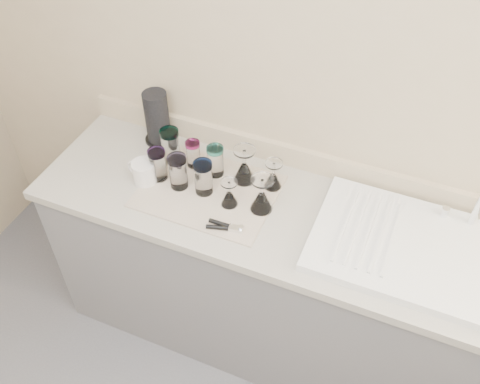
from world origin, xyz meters
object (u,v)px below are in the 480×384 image
at_px(white_mug, 144,172).
at_px(goblet_front_left, 229,196).
at_px(goblet_front_right, 262,199).
at_px(tumbler_blue, 178,172).
at_px(can_opener, 225,227).
at_px(paper_towel_roll, 157,118).
at_px(goblet_back_right, 273,178).
at_px(tumbler_magenta, 158,164).
at_px(sink_unit, 425,252).
at_px(tumbler_purple, 215,161).
at_px(tumbler_teal, 171,146).
at_px(tumbler_cyan, 193,154).
at_px(goblet_back_left, 244,170).
at_px(tumbler_lavender, 203,177).

bearing_deg(white_mug, goblet_front_left, 1.63).
relative_size(goblet_front_right, white_mug, 1.09).
distance_m(tumbler_blue, white_mug, 0.16).
distance_m(goblet_front_left, can_opener, 0.14).
relative_size(tumbler_blue, paper_towel_roll, 0.62).
bearing_deg(goblet_back_right, can_opener, -106.75).
height_order(tumbler_magenta, white_mug, tumbler_magenta).
distance_m(sink_unit, tumbler_purple, 0.90).
distance_m(goblet_front_right, paper_towel_roll, 0.63).
bearing_deg(tumbler_teal, tumbler_purple, -1.09).
distance_m(tumbler_blue, goblet_back_right, 0.39).
bearing_deg(goblet_front_right, goblet_front_left, -168.44).
height_order(tumbler_cyan, goblet_front_left, tumbler_cyan).
bearing_deg(tumbler_cyan, tumbler_blue, -89.26).
height_order(tumbler_purple, tumbler_magenta, tumbler_magenta).
xyz_separation_m(goblet_front_left, white_mug, (-0.38, -0.01, 0.00)).
xyz_separation_m(goblet_front_left, paper_towel_roll, (-0.46, 0.26, 0.07)).
bearing_deg(tumbler_blue, can_opener, -27.58).
bearing_deg(can_opener, goblet_front_right, 59.77).
bearing_deg(goblet_back_right, tumbler_magenta, -163.53).
bearing_deg(goblet_back_left, paper_towel_roll, 167.54).
bearing_deg(goblet_front_left, goblet_front_right, 11.56).
bearing_deg(tumbler_blue, goblet_front_right, 1.69).
bearing_deg(white_mug, tumbler_teal, 73.67).
xyz_separation_m(tumbler_magenta, goblet_back_left, (0.33, 0.13, -0.02)).
relative_size(tumbler_purple, goblet_front_left, 1.17).
bearing_deg(sink_unit, white_mug, -177.18).
height_order(goblet_front_right, paper_towel_roll, paper_towel_roll).
xyz_separation_m(goblet_back_right, white_mug, (-0.51, -0.17, -0.00)).
distance_m(sink_unit, white_mug, 1.15).
relative_size(tumbler_teal, goblet_front_left, 1.33).
height_order(tumbler_purple, goblet_front_left, tumbler_purple).
xyz_separation_m(can_opener, white_mug, (-0.42, 0.12, 0.03)).
relative_size(tumbler_cyan, tumbler_magenta, 0.85).
bearing_deg(tumbler_magenta, tumbler_cyan, 52.37).
height_order(tumbler_purple, tumbler_lavender, tumbler_lavender).
relative_size(tumbler_cyan, tumbler_blue, 0.80).
distance_m(tumbler_magenta, tumbler_blue, 0.10).
bearing_deg(tumbler_teal, tumbler_lavender, -29.48).
relative_size(tumbler_purple, tumbler_magenta, 0.97).
relative_size(tumbler_teal, goblet_back_right, 1.24).
height_order(tumbler_blue, tumbler_lavender, tumbler_blue).
relative_size(tumbler_blue, white_mug, 1.06).
height_order(tumbler_cyan, goblet_back_left, goblet_back_left).
height_order(tumbler_magenta, paper_towel_roll, paper_towel_roll).
distance_m(tumbler_cyan, tumbler_lavender, 0.17).
relative_size(goblet_front_left, goblet_front_right, 0.76).
distance_m(tumbler_lavender, paper_towel_roll, 0.41).
relative_size(sink_unit, tumbler_cyan, 6.55).
height_order(tumbler_purple, can_opener, tumbler_purple).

